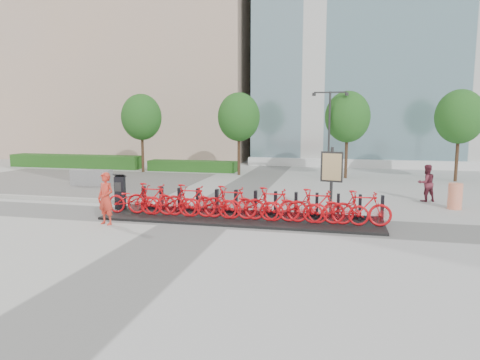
% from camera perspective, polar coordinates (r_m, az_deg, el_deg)
% --- Properties ---
extents(ground, '(120.00, 120.00, 0.00)m').
position_cam_1_polar(ground, '(15.01, -5.03, -5.20)').
color(ground, '#A5A5A5').
extents(glass_building, '(32.00, 16.00, 24.00)m').
position_cam_1_polar(glass_building, '(41.88, 27.34, 18.99)').
color(glass_building, teal).
rests_on(glass_building, ground).
extents(gravel_patch, '(14.00, 14.00, 0.00)m').
position_cam_1_polar(gravel_patch, '(25.69, -21.65, -0.19)').
color(gravel_patch, '#44413D').
rests_on(gravel_patch, ground).
extents(curb, '(14.00, 0.25, 0.15)m').
position_cam_1_polar(curb, '(21.74, -29.29, -1.88)').
color(curb, '#A5A49C').
rests_on(curb, ground).
extents(hedge_a, '(10.00, 1.40, 0.90)m').
position_cam_1_polar(hedge_a, '(33.22, -21.03, 2.36)').
color(hedge_a, '#1F631C').
rests_on(hedge_a, ground).
extents(hedge_b, '(6.00, 1.20, 0.70)m').
position_cam_1_polar(hedge_b, '(28.89, -6.38, 1.87)').
color(hedge_b, '#1F631C').
rests_on(hedge_b, ground).
extents(tree_0, '(2.60, 2.60, 5.10)m').
position_cam_1_polar(tree_0, '(28.77, -12.99, 8.16)').
color(tree_0, '#543820').
rests_on(tree_0, ground).
extents(tree_1, '(2.60, 2.60, 5.10)m').
position_cam_1_polar(tree_1, '(26.59, -0.15, 8.39)').
color(tree_1, '#543820').
rests_on(tree_1, ground).
extents(tree_2, '(2.60, 2.60, 5.10)m').
position_cam_1_polar(tree_2, '(25.89, 14.14, 8.15)').
color(tree_2, '#543820').
rests_on(tree_2, ground).
extents(tree_3, '(2.60, 2.60, 5.10)m').
position_cam_1_polar(tree_3, '(26.68, 27.24, 7.50)').
color(tree_3, '#543820').
rests_on(tree_3, ground).
extents(streetlamp, '(2.00, 0.20, 5.00)m').
position_cam_1_polar(streetlamp, '(24.90, 11.83, 7.19)').
color(streetlamp, '#242424').
rests_on(streetlamp, ground).
extents(dock_pad, '(9.60, 2.40, 0.08)m').
position_cam_1_polar(dock_pad, '(14.95, 0.08, -5.07)').
color(dock_pad, black).
rests_on(dock_pad, ground).
extents(dock_rail_posts, '(8.74, 0.50, 0.85)m').
position_cam_1_polar(dock_rail_posts, '(15.22, 2.03, -3.05)').
color(dock_rail_posts, black).
rests_on(dock_rail_posts, dock_pad).
extents(bike_0, '(1.94, 0.68, 1.02)m').
position_cam_1_polar(bike_0, '(15.84, -14.11, -2.54)').
color(bike_0, red).
rests_on(bike_0, dock_pad).
extents(bike_1, '(1.88, 0.53, 1.13)m').
position_cam_1_polar(bike_1, '(15.51, -11.75, -2.47)').
color(bike_1, red).
rests_on(bike_1, dock_pad).
extents(bike_2, '(1.94, 0.68, 1.02)m').
position_cam_1_polar(bike_2, '(15.24, -9.28, -2.81)').
color(bike_2, red).
rests_on(bike_2, dock_pad).
extents(bike_3, '(1.88, 0.53, 1.13)m').
position_cam_1_polar(bike_3, '(14.97, -6.73, -2.74)').
color(bike_3, red).
rests_on(bike_3, dock_pad).
extents(bike_4, '(1.94, 0.68, 1.02)m').
position_cam_1_polar(bike_4, '(14.76, -4.09, -3.08)').
color(bike_4, red).
rests_on(bike_4, dock_pad).
extents(bike_5, '(1.88, 0.53, 1.13)m').
position_cam_1_polar(bike_5, '(14.56, -1.38, -3.00)').
color(bike_5, red).
rests_on(bike_5, dock_pad).
extents(bike_6, '(1.94, 0.68, 1.02)m').
position_cam_1_polar(bike_6, '(14.41, 1.40, -3.34)').
color(bike_6, red).
rests_on(bike_6, dock_pad).
extents(bike_7, '(1.88, 0.53, 1.13)m').
position_cam_1_polar(bike_7, '(14.27, 4.24, -3.24)').
color(bike_7, red).
rests_on(bike_7, dock_pad).
extents(bike_8, '(1.94, 0.68, 1.02)m').
position_cam_1_polar(bike_8, '(14.20, 7.12, -3.57)').
color(bike_8, red).
rests_on(bike_8, dock_pad).
extents(bike_9, '(1.88, 0.53, 1.13)m').
position_cam_1_polar(bike_9, '(14.13, 10.03, -3.45)').
color(bike_9, red).
rests_on(bike_9, dock_pad).
extents(bike_10, '(1.94, 0.68, 1.02)m').
position_cam_1_polar(bike_10, '(14.13, 12.95, -3.77)').
color(bike_10, red).
rests_on(bike_10, dock_pad).
extents(bike_11, '(1.88, 0.53, 1.13)m').
position_cam_1_polar(bike_11, '(14.14, 15.88, -3.64)').
color(bike_11, red).
rests_on(bike_11, dock_pad).
extents(kiosk, '(0.46, 0.40, 1.36)m').
position_cam_1_polar(kiosk, '(16.76, -15.69, -1.53)').
color(kiosk, black).
rests_on(kiosk, dock_pad).
extents(worker_red, '(0.72, 0.57, 1.73)m').
position_cam_1_polar(worker_red, '(14.72, -17.46, -2.38)').
color(worker_red, red).
rests_on(worker_red, ground).
extents(pedestrian, '(0.93, 0.85, 1.57)m').
position_cam_1_polar(pedestrian, '(19.65, 23.59, -0.37)').
color(pedestrian, maroon).
rests_on(pedestrian, ground).
extents(construction_barrel, '(0.69, 0.69, 1.01)m').
position_cam_1_polar(construction_barrel, '(18.49, 26.75, -1.94)').
color(construction_barrel, '#FF4100').
rests_on(construction_barrel, ground).
extents(jersey_barrier, '(2.18, 0.76, 0.83)m').
position_cam_1_polar(jersey_barrier, '(23.76, -19.18, 0.30)').
color(jersey_barrier, gray).
rests_on(jersey_barrier, ground).
extents(map_sign, '(0.81, 0.29, 2.45)m').
position_cam_1_polar(map_sign, '(15.97, 12.13, 1.35)').
color(map_sign, '#242424').
rests_on(map_sign, ground).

